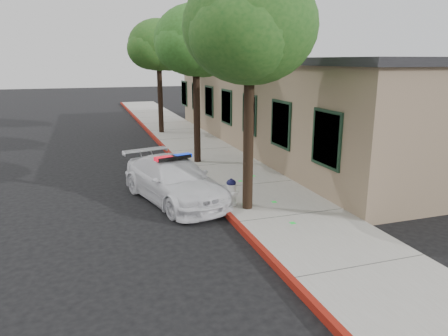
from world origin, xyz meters
TOP-DOWN VIEW (x-y plane):
  - ground at (0.00, 0.00)m, footprint 120.00×120.00m
  - sidewalk at (1.60, 3.00)m, footprint 3.20×60.00m
  - red_curb at (0.06, 3.00)m, footprint 0.14×60.00m
  - clapboard_building at (6.69, 9.00)m, footprint 7.30×20.89m
  - police_car at (-1.02, 2.59)m, footprint 2.95×4.80m
  - fire_hydrant at (0.35, 1.28)m, footprint 0.45×0.39m
  - street_tree_near at (0.71, 0.90)m, footprint 3.45×3.48m
  - street_tree_mid at (0.81, 6.74)m, footprint 3.27×3.25m
  - street_tree_far at (0.73, 14.32)m, footprint 3.58×3.29m

SIDE VIEW (x-z plane):
  - ground at x=0.00m, z-range 0.00..0.00m
  - sidewalk at x=1.60m, z-range 0.00..0.15m
  - red_curb at x=0.06m, z-range 0.00..0.16m
  - fire_hydrant at x=0.35m, z-range 0.15..0.93m
  - police_car at x=-1.02m, z-range -0.06..1.36m
  - clapboard_building at x=6.69m, z-range 0.01..4.25m
  - street_tree_mid at x=0.81m, z-range 1.70..7.80m
  - street_tree_far at x=0.73m, z-range 1.72..7.93m
  - street_tree_near at x=0.71m, z-range 1.70..7.98m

